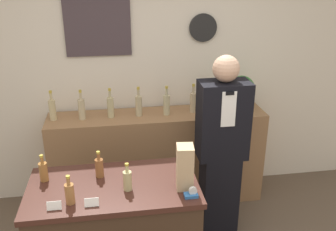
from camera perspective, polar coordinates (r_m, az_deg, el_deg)
back_wall at (r=3.89m, az=-3.27°, el=6.71°), size 5.20×0.09×2.70m
back_shelf at (r=3.96m, az=-1.54°, el=-6.45°), size 2.18×0.44×0.99m
shopkeeper at (r=3.37m, az=8.11°, el=-5.23°), size 0.43×0.27×1.71m
potted_plant at (r=3.86m, az=11.14°, el=3.66°), size 0.27×0.27×0.36m
paper_bag at (r=2.54m, az=2.59°, el=-7.87°), size 0.13×0.14×0.31m
tape_dispenser at (r=2.51m, az=3.62°, el=-11.80°), size 0.09×0.06×0.07m
price_card_left at (r=2.49m, az=-16.97°, el=-13.02°), size 0.09×0.02×0.06m
price_card_right at (r=2.47m, az=-11.57°, el=-12.85°), size 0.09×0.02×0.06m
counter_bottle_0 at (r=2.79m, az=-18.45°, el=-8.03°), size 0.06×0.06×0.20m
counter_bottle_1 at (r=2.50m, az=-14.76°, el=-11.34°), size 0.06×0.06×0.20m
counter_bottle_2 at (r=2.74m, az=-10.43°, el=-7.75°), size 0.06×0.06×0.20m
counter_bottle_3 at (r=2.56m, az=-6.20°, el=-9.73°), size 0.06×0.06×0.20m
shelf_bottle_0 at (r=3.74m, az=-17.20°, el=0.93°), size 0.06×0.06×0.30m
shelf_bottle_1 at (r=3.68m, az=-13.02°, el=1.07°), size 0.06×0.06×0.30m
shelf_bottle_2 at (r=3.68m, az=-8.75°, el=1.37°), size 0.06×0.06×0.30m
shelf_bottle_3 at (r=3.69m, az=-4.48°, el=1.61°), size 0.06×0.06×0.30m
shelf_bottle_4 at (r=3.70m, az=-0.22°, el=1.76°), size 0.06×0.06×0.30m
shelf_bottle_5 at (r=3.77m, az=3.85°, el=2.13°), size 0.06×0.06×0.30m
shelf_bottle_6 at (r=3.84m, az=7.88°, el=2.30°), size 0.06×0.06×0.30m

